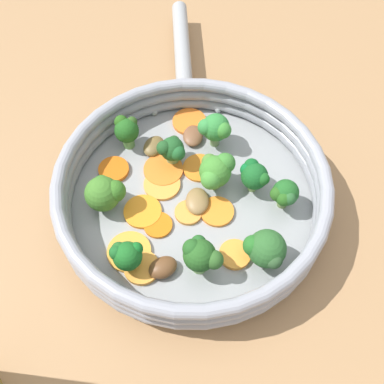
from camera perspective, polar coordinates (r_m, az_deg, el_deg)
The scene contains 32 objects.
ground_plane at distance 0.53m, azimuth -0.00°, elevation -1.76°, with size 4.00×4.00×0.00m, color #A2774D.
skillet at distance 0.52m, azimuth -0.00°, elevation -1.33°, with size 0.29×0.29×0.02m, color #939699.
skillet_rim_wall at distance 0.50m, azimuth -0.00°, elevation 0.53°, with size 0.31×0.31×0.05m.
skillet_handle at distance 0.67m, azimuth -1.25°, elevation 17.57°, with size 0.02×0.02×0.19m, color #999B9E.
skillet_rivet_left at distance 0.60m, azimuth 3.32°, elevation 10.41°, with size 0.01×0.01×0.01m, color #90979A.
skillet_rivet_right at distance 0.59m, azimuth -4.83°, elevation 10.05°, with size 0.01×0.01×0.01m, color #939897.
carrot_slice_0 at distance 0.49m, azimuth -7.98°, elevation -7.51°, with size 0.05×0.05×0.00m, color gold.
carrot_slice_1 at distance 0.54m, azimuth 0.96°, elevation 3.08°, with size 0.04×0.04×0.00m, color orange.
carrot_slice_2 at distance 0.53m, azimuth -3.82°, elevation 0.96°, with size 0.04×0.04×0.00m, color #F9993C.
carrot_slice_3 at distance 0.48m, azimuth 5.47°, elevation -7.90°, with size 0.03×0.03×0.01m, color orange.
carrot_slice_4 at distance 0.48m, azimuth -6.39°, elevation -9.54°, with size 0.04×0.04×0.01m, color orange.
carrot_slice_5 at distance 0.54m, azimuth -3.65°, elevation 2.83°, with size 0.05×0.05×0.00m, color orange.
carrot_slice_6 at distance 0.51m, azimuth -0.47°, elevation -2.63°, with size 0.03×0.03×0.00m, color orange.
carrot_slice_7 at distance 0.51m, azimuth -6.29°, elevation -2.48°, with size 0.04×0.04×0.00m, color orange.
carrot_slice_8 at distance 0.51m, azimuth 3.19°, elevation -2.49°, with size 0.04×0.04×0.00m, color orange.
carrot_slice_9 at distance 0.59m, azimuth -0.33°, elevation 8.92°, with size 0.04×0.04×0.00m, color orange.
carrot_slice_10 at distance 0.55m, azimuth -9.91°, elevation 2.82°, with size 0.04×0.04×0.01m, color #D86212.
carrot_slice_11 at distance 0.50m, azimuth -4.34°, elevation -4.20°, with size 0.03×0.03×0.00m, color orange.
broccoli_floret_0 at distance 0.50m, azimuth -10.90°, elevation -0.22°, with size 0.04×0.05×0.04m.
broccoli_floret_1 at distance 0.54m, azimuth 2.97°, elevation 8.08°, with size 0.04×0.04×0.05m.
broccoli_floret_2 at distance 0.53m, azimuth -2.54°, elevation 5.39°, with size 0.03×0.03×0.04m.
broccoli_floret_3 at distance 0.51m, azimuth 3.02°, elevation 2.67°, with size 0.04×0.04×0.05m.
broccoli_floret_4 at distance 0.45m, azimuth 1.44°, elevation -7.96°, with size 0.04×0.04×0.05m.
broccoli_floret_5 at distance 0.51m, azimuth 7.88°, elevation 2.17°, with size 0.03×0.03×0.04m.
broccoli_floret_6 at distance 0.46m, azimuth -8.31°, elevation -7.98°, with size 0.03×0.03×0.04m.
broccoli_floret_7 at distance 0.46m, azimuth 9.33°, elevation -7.21°, with size 0.04×0.04×0.05m.
broccoli_floret_8 at distance 0.55m, azimuth -8.32°, elevation 7.79°, with size 0.03×0.03×0.04m.
broccoli_floret_9 at distance 0.50m, azimuth 11.68°, elevation -0.28°, with size 0.03×0.03×0.04m.
mushroom_piece_0 at distance 0.56m, azimuth -4.86°, elevation 5.82°, with size 0.03×0.02×0.01m, color brown.
mushroom_piece_1 at distance 0.57m, azimuth 0.13°, elevation 7.15°, with size 0.03×0.03×0.01m, color brown.
mushroom_piece_2 at distance 0.47m, azimuth -3.72°, elevation -9.55°, with size 0.03×0.02×0.01m, color brown.
mushroom_piece_3 at distance 0.51m, azimuth 0.68°, elevation -1.16°, with size 0.04×0.03×0.01m, color olive.
Camera 1 is at (0.27, -0.02, 0.46)m, focal length 42.00 mm.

